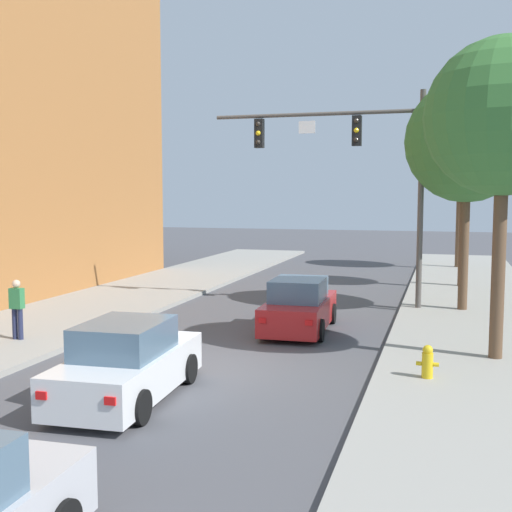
# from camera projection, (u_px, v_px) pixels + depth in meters

# --- Properties ---
(ground_plane) EXTENTS (120.00, 120.00, 0.00)m
(ground_plane) POSITION_uv_depth(u_px,v_px,m) (202.00, 368.00, 15.20)
(ground_plane) COLOR #4C4C51
(sidewalk_right) EXTENTS (5.00, 60.00, 0.15)m
(sidewalk_right) POSITION_uv_depth(u_px,v_px,m) (494.00, 388.00, 13.36)
(sidewalk_right) COLOR #99968E
(sidewalk_right) RESTS_ON ground
(traffic_signal_mast) EXTENTS (7.54, 0.38, 7.50)m
(traffic_signal_mast) POSITION_uv_depth(u_px,v_px,m) (358.00, 158.00, 22.56)
(traffic_signal_mast) COLOR #514C47
(traffic_signal_mast) RESTS_ON sidewalk_right
(car_lead_red) EXTENTS (1.96, 4.30, 1.60)m
(car_lead_red) POSITION_uv_depth(u_px,v_px,m) (299.00, 307.00, 19.25)
(car_lead_red) COLOR #B21E1E
(car_lead_red) RESTS_ON ground
(car_following_white) EXTENTS (2.01, 4.32, 1.60)m
(car_following_white) POSITION_uv_depth(u_px,v_px,m) (128.00, 364.00, 12.78)
(car_following_white) COLOR silver
(car_following_white) RESTS_ON ground
(pedestrian_sidewalk_left_walker) EXTENTS (0.36, 0.22, 1.64)m
(pedestrian_sidewalk_left_walker) POSITION_uv_depth(u_px,v_px,m) (17.00, 306.00, 17.44)
(pedestrian_sidewalk_left_walker) COLOR #232847
(pedestrian_sidewalk_left_walker) RESTS_ON sidewalk_left
(fire_hydrant) EXTENTS (0.48, 0.24, 0.72)m
(fire_hydrant) POSITION_uv_depth(u_px,v_px,m) (427.00, 362.00, 13.80)
(fire_hydrant) COLOR gold
(fire_hydrant) RESTS_ON sidewalk_right
(street_tree_nearest) EXTENTS (3.72, 3.72, 7.62)m
(street_tree_nearest) POSITION_uv_depth(u_px,v_px,m) (504.00, 118.00, 14.99)
(street_tree_nearest) COLOR brown
(street_tree_nearest) RESTS_ON sidewalk_right
(street_tree_second) EXTENTS (4.16, 4.16, 7.83)m
(street_tree_second) POSITION_uv_depth(u_px,v_px,m) (467.00, 141.00, 21.56)
(street_tree_second) COLOR brown
(street_tree_second) RESTS_ON sidewalk_right
(street_tree_third) EXTENTS (3.19, 3.19, 7.20)m
(street_tree_third) POSITION_uv_depth(u_px,v_px,m) (465.00, 157.00, 27.29)
(street_tree_third) COLOR brown
(street_tree_third) RESTS_ON sidewalk_right
(street_tree_farthest) EXTENTS (3.76, 3.76, 7.68)m
(street_tree_farthest) POSITION_uv_depth(u_px,v_px,m) (461.00, 160.00, 34.49)
(street_tree_farthest) COLOR brown
(street_tree_farthest) RESTS_ON sidewalk_right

